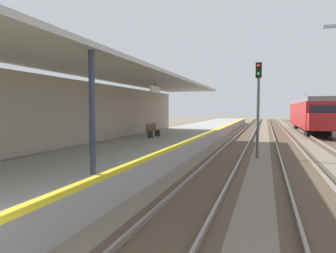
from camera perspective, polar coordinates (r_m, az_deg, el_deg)
station_platform at (r=18.62m, az=-0.99°, el=-3.42°), size 5.00×80.00×0.91m
station_building_with_canopy at (r=15.53m, az=-12.54°, el=3.28°), size 4.85×24.00×4.43m
track_pair_nearest_platform at (r=21.62m, az=13.78°, el=-3.63°), size 2.34×120.00×0.16m
track_pair_middle at (r=21.59m, az=22.82°, el=-3.82°), size 2.34×120.00×0.16m
approaching_train at (r=37.45m, az=26.51°, el=2.32°), size 2.93×19.60×4.76m
rail_signal_post at (r=16.32m, az=17.59°, el=5.10°), size 0.32×0.34×5.20m
platform_bench at (r=18.22m, az=-3.05°, el=-0.66°), size 0.45×1.60×0.88m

